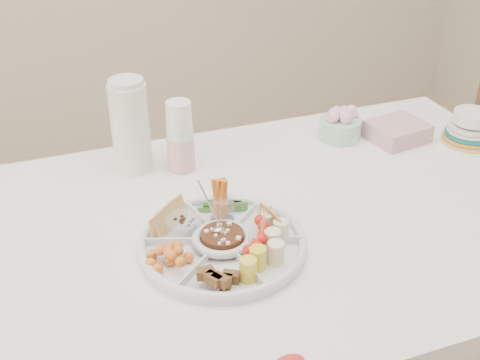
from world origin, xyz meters
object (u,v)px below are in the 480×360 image
object	(u,v)px
dining_table	(284,323)
plate_stack	(470,127)
party_tray	(222,241)
thermos	(130,125)

from	to	relation	value
dining_table	plate_stack	distance (m)	0.81
party_tray	thermos	world-z (taller)	thermos
dining_table	thermos	distance (m)	0.71
dining_table	thermos	bearing A→B (deg)	131.75
party_tray	plate_stack	world-z (taller)	plate_stack
thermos	plate_stack	world-z (taller)	thermos
dining_table	plate_stack	world-z (taller)	plate_stack
thermos	dining_table	bearing A→B (deg)	-48.25
thermos	plate_stack	size ratio (longest dim) A/B	1.74
plate_stack	dining_table	bearing A→B (deg)	-165.95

